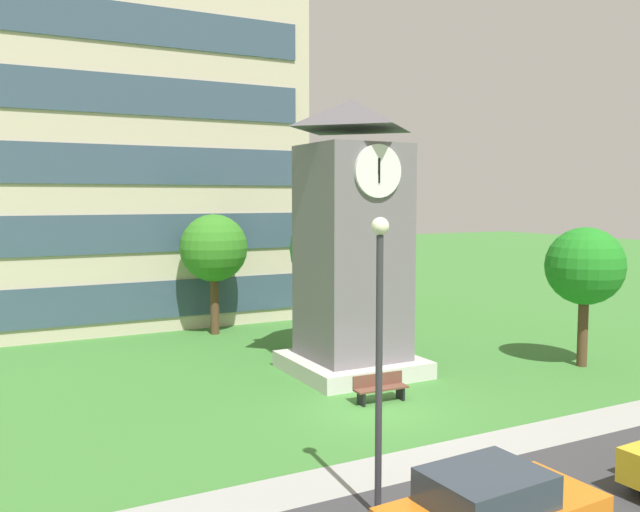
{
  "coord_description": "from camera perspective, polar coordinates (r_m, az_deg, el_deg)",
  "views": [
    {
      "loc": [
        -10.62,
        -16.71,
        6.49
      ],
      "look_at": [
        0.81,
        5.2,
        4.3
      ],
      "focal_mm": 37.24,
      "sensor_mm": 36.0,
      "label": 1
    }
  ],
  "objects": [
    {
      "name": "ground_plane",
      "position": [
        20.83,
        4.77,
        -13.11
      ],
      "size": [
        160.0,
        160.0,
        0.0
      ],
      "primitive_type": "plane",
      "color": "#3D7A33"
    },
    {
      "name": "kerb_strip",
      "position": [
        17.9,
        11.62,
        -16.29
      ],
      "size": [
        120.0,
        1.6,
        0.01
      ],
      "primitive_type": "cube",
      "color": "#9E9E99",
      "rests_on": "ground"
    },
    {
      "name": "office_building",
      "position": [
        38.57,
        -19.87,
        16.6
      ],
      "size": [
        20.96,
        11.86,
        28.8
      ],
      "color": "beige",
      "rests_on": "ground"
    },
    {
      "name": "clock_tower",
      "position": [
        24.31,
        2.8,
        0.25
      ],
      "size": [
        4.47,
        4.47,
        10.0
      ],
      "color": "slate",
      "rests_on": "ground"
    },
    {
      "name": "park_bench",
      "position": [
        21.57,
        5.18,
        -11.19
      ],
      "size": [
        1.82,
        0.55,
        0.88
      ],
      "color": "brown",
      "rests_on": "ground"
    },
    {
      "name": "street_lamp",
      "position": [
        13.33,
        5.11,
        -6.74
      ],
      "size": [
        0.36,
        0.36,
        6.11
      ],
      "color": "#333338",
      "rests_on": "ground"
    },
    {
      "name": "tree_near_tower",
      "position": [
        27.92,
        1.36,
        0.53
      ],
      "size": [
        3.9,
        3.9,
        6.25
      ],
      "color": "#513823",
      "rests_on": "ground"
    },
    {
      "name": "tree_streetside",
      "position": [
        31.67,
        -9.11,
        0.62
      ],
      "size": [
        3.19,
        3.19,
        5.71
      ],
      "color": "#513823",
      "rests_on": "ground"
    },
    {
      "name": "tree_by_building",
      "position": [
        27.21,
        21.81,
        -0.88
      ],
      "size": [
        2.97,
        2.97,
        5.37
      ],
      "color": "#513823",
      "rests_on": "ground"
    }
  ]
}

